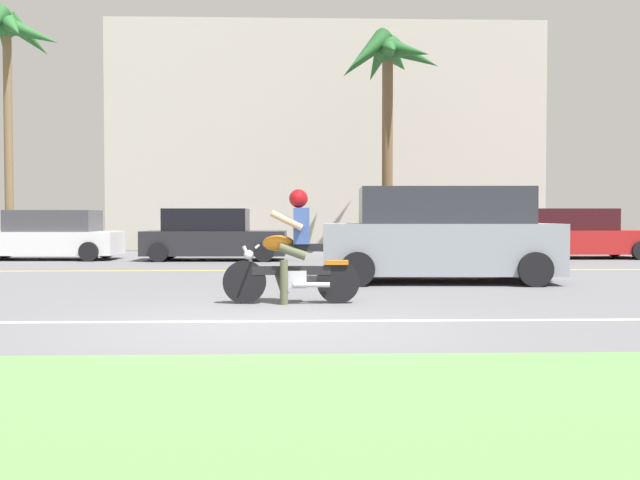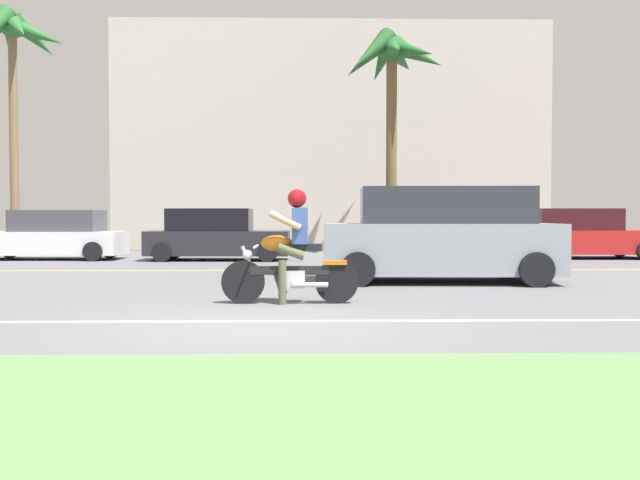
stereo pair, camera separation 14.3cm
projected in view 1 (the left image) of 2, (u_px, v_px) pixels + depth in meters
The scene contains 13 objects.
ground at pixel (274, 297), 11.55m from camera, with size 56.00×30.00×0.04m, color slate.
grass_median at pixel (238, 418), 4.46m from camera, with size 56.00×3.80×0.06m, color #5B8C4C.
lane_line_near at pixel (267, 321), 8.75m from camera, with size 50.40×0.12×0.01m, color silver.
lane_line_far at pixel (281, 270), 16.97m from camera, with size 50.40×0.12×0.01m, color yellow.
motorcyclist at pixel (293, 255), 10.54m from camera, with size 2.02×0.66×1.69m.
suv_nearby at pixel (440, 236), 14.05m from camera, with size 4.76×2.40×1.85m.
parked_car_0 at pixel (48, 236), 21.18m from camera, with size 4.36×1.92×1.47m.
parked_car_1 at pixel (213, 236), 20.91m from camera, with size 4.17×1.87×1.51m.
parked_car_2 at pixel (407, 235), 21.41m from camera, with size 4.13×1.95×1.59m.
parked_car_3 at pixel (575, 235), 21.98m from camera, with size 4.31×2.09×1.52m.
palm_tree_0 at pixel (388, 66), 24.09m from camera, with size 3.66×3.70×7.60m.
palm_tree_1 at pixel (8, 45), 23.48m from camera, with size 3.36×3.24×8.16m.
building_far at pixel (325, 140), 29.44m from camera, with size 17.02×4.00×8.86m, color #BCB7AD.
Camera 1 is at (0.37, -8.53, 1.29)m, focal length 40.13 mm.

